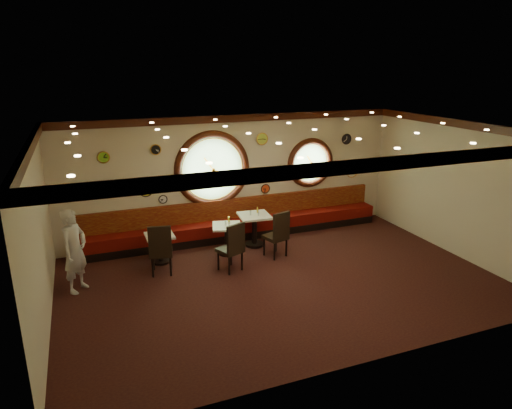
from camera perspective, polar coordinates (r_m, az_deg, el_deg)
name	(u,v)px	position (r m, az deg, el deg)	size (l,w,h in m)	color
floor	(281,281)	(9.83, 3.16, -9.51)	(9.00, 6.00, 0.00)	black
ceiling	(284,130)	(8.87, 3.50, 9.29)	(9.00, 6.00, 0.02)	gold
wall_back	(235,177)	(11.92, -2.68, 3.50)	(9.00, 0.02, 3.20)	beige
wall_front	(369,269)	(6.80, 13.95, -7.78)	(9.00, 0.02, 3.20)	beige
wall_left	(38,239)	(8.50, -25.56, -3.91)	(0.02, 6.00, 3.20)	beige
wall_right	(456,188)	(11.77, 23.68, 1.88)	(0.02, 6.00, 3.20)	beige
molding_back	(234,118)	(11.61, -2.71, 10.71)	(9.00, 0.10, 0.18)	#37140A
molding_front	(375,165)	(6.37, 14.66, 4.82)	(9.00, 0.10, 0.18)	#37140A
molding_left	(28,150)	(8.12, -26.57, 6.14)	(0.10, 6.00, 0.18)	#37140A
molding_right	(463,124)	(11.47, 24.41, 9.15)	(0.10, 6.00, 0.18)	#37140A
banquette_base	(239,234)	(12.11, -2.16, -3.70)	(8.00, 0.55, 0.20)	black
banquette_seat	(239,225)	(12.02, -2.17, -2.59)	(8.00, 0.55, 0.30)	#5A0A07
banquette_back	(236,208)	(12.09, -2.54, -0.48)	(8.00, 0.10, 0.55)	#5D070A
porthole_left_glass	(212,169)	(11.68, -5.49, 4.42)	(1.66, 1.66, 0.02)	#78AC67
porthole_left_frame	(212,169)	(11.67, -5.47, 4.41)	(1.98, 1.98, 0.18)	#37140A
porthole_left_ring	(213,169)	(11.64, -5.43, 4.38)	(1.61, 1.61, 0.03)	gold
porthole_right_glass	(310,163)	(12.72, 6.77, 5.20)	(1.10, 1.10, 0.02)	#78AC67
porthole_right_frame	(310,163)	(12.71, 6.80, 5.19)	(1.38, 1.38, 0.18)	#37140A
porthole_right_ring	(311,163)	(12.68, 6.87, 5.16)	(1.09, 1.09, 0.03)	gold
wall_clock_0	(352,171)	(13.45, 11.90, 4.07)	(0.34, 0.34, 0.03)	white
wall_clock_1	(103,157)	(11.14, -18.53, 5.62)	(0.26, 0.26, 0.03)	#7ED029
wall_clock_2	(89,192)	(11.31, -20.16, 1.44)	(0.32, 0.32, 0.03)	#B51A12
wall_clock_3	(156,150)	(11.24, -12.44, 6.72)	(0.24, 0.24, 0.03)	black
wall_clock_4	(262,139)	(11.95, 0.76, 8.20)	(0.30, 0.30, 0.03)	#B3CE40
wall_clock_5	(163,199)	(11.54, -11.56, 0.65)	(0.20, 0.20, 0.03)	white
wall_clock_6	(146,189)	(11.40, -13.62, 1.88)	(0.36, 0.36, 0.03)	#FBEF37
wall_clock_7	(346,139)	(13.13, 11.23, 8.03)	(0.28, 0.28, 0.03)	black
wall_clock_8	(265,189)	(12.27, 1.17, 1.99)	(0.24, 0.24, 0.03)	red
table_a	(160,245)	(10.72, -11.89, -4.99)	(0.63, 0.63, 0.69)	black
table_b	(227,236)	(10.99, -3.66, -3.93)	(0.82, 0.82, 0.73)	black
table_c	(254,226)	(11.44, -0.20, -2.73)	(0.81, 0.81, 0.82)	black
chair_a	(161,247)	(10.03, -11.85, -5.18)	(0.57, 0.57, 0.72)	black
chair_b	(233,244)	(9.99, -2.91, -4.97)	(0.62, 0.62, 0.70)	black
chair_c	(278,231)	(10.72, 2.81, -3.37)	(0.60, 0.60, 0.71)	black
condiment_a_salt	(154,232)	(10.66, -12.64, -3.42)	(0.03, 0.03, 0.10)	silver
condiment_b_salt	(226,223)	(10.87, -3.83, -2.33)	(0.04, 0.04, 0.11)	silver
condiment_c_salt	(250,213)	(11.29, -0.69, -1.07)	(0.04, 0.04, 0.11)	silver
condiment_a_pepper	(163,233)	(10.56, -11.58, -3.50)	(0.04, 0.04, 0.11)	silver
condiment_b_pepper	(229,224)	(10.84, -3.38, -2.42)	(0.03, 0.03, 0.10)	silver
condiment_c_pepper	(258,214)	(11.27, 0.31, -1.16)	(0.03, 0.03, 0.09)	silver
condiment_a_bottle	(162,231)	(10.66, -11.64, -3.21)	(0.05, 0.05, 0.15)	gold
condiment_b_bottle	(229,220)	(10.95, -3.42, -1.99)	(0.06, 0.06, 0.18)	yellow
condiment_c_bottle	(258,210)	(11.48, 0.19, -0.67)	(0.05, 0.05, 0.15)	gold
waiter	(75,251)	(9.78, -21.72, -5.39)	(0.63, 0.41, 1.72)	silver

